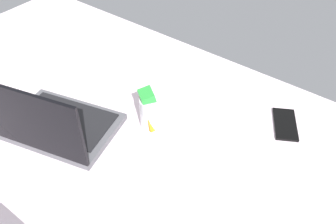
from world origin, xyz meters
TOP-DOWN VIEW (x-y plane):
  - bed_mattress at (0.00, 0.00)cm, footprint 180.00×140.00cm
  - laptop at (7.71, -3.55)cm, footprint 37.73×30.56cm
  - snack_cup at (-13.48, -24.44)cm, footprint 9.90×9.35cm
  - cell_phone at (-46.02, -49.41)cm, footprint 12.74×15.54cm

SIDE VIEW (x-z plane):
  - bed_mattress at x=0.00cm, z-range 0.00..18.00cm
  - cell_phone at x=-46.02cm, z-range 18.00..18.80cm
  - laptop at x=7.71cm, z-range 10.91..33.91cm
  - snack_cup at x=-13.48cm, z-range 16.96..30.85cm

